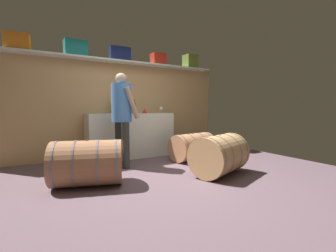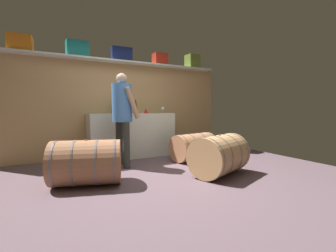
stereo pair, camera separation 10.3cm
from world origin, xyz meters
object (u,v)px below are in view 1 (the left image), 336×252
object	(u,v)px
wine_barrel_flank	(219,155)
wine_barrel_near	(87,163)
toolcase_red	(158,59)
wine_glass	(161,109)
work_cabinet	(131,135)
toolcase_teal	(76,49)
wine_bottle_green	(113,107)
toolcase_olive	(190,62)
toolcase_navy	(120,54)
toolcase_orange	(17,42)
winemaker_pouring	(122,110)
wine_bottle_clear	(124,107)
wine_bottle_amber	(134,107)
red_funnel	(145,111)
wine_barrel_far	(193,147)

from	to	relation	value
wine_barrel_flank	wine_barrel_near	bearing A→B (deg)	146.74
toolcase_red	wine_glass	bearing A→B (deg)	-105.42
work_cabinet	wine_barrel_near	world-z (taller)	work_cabinet
toolcase_teal	wine_bottle_green	xyz separation A→B (m)	(0.72, -0.02, -1.14)
toolcase_olive	wine_barrel_flank	world-z (taller)	toolcase_olive
toolcase_navy	wine_barrel_near	xyz separation A→B (m)	(-1.03, -1.66, -1.92)
work_cabinet	wine_glass	distance (m)	0.92
toolcase_orange	toolcase_navy	distance (m)	1.86
wine_bottle_green	winemaker_pouring	world-z (taller)	winemaker_pouring
wine_bottle_clear	toolcase_olive	bearing A→B (deg)	3.90
toolcase_teal	toolcase_navy	xyz separation A→B (m)	(0.90, 0.00, -0.01)
wine_barrel_near	toolcase_teal	bearing A→B (deg)	103.50
wine_glass	wine_bottle_clear	bearing A→B (deg)	167.76
wine_glass	wine_barrel_flank	size ratio (longest dim) A/B	0.14
wine_bottle_amber	red_funnel	size ratio (longest dim) A/B	2.71
red_funnel	toolcase_red	bearing A→B (deg)	32.46
toolcase_orange	wine_bottle_clear	xyz separation A→B (m)	(1.90, -0.12, -1.13)
toolcase_olive	wine_barrel_far	xyz separation A→B (m)	(-0.72, -1.13, -1.98)
wine_barrel_near	winemaker_pouring	size ratio (longest dim) A/B	0.63
toolcase_red	toolcase_olive	bearing A→B (deg)	-0.16
toolcase_olive	toolcase_red	bearing A→B (deg)	176.72
toolcase_navy	wine_bottle_green	distance (m)	1.15
wine_bottle_amber	wine_barrel_far	world-z (taller)	wine_bottle_amber
toolcase_olive	work_cabinet	size ratio (longest dim) A/B	0.18
toolcase_navy	wine_glass	bearing A→B (deg)	-17.41
wine_barrel_near	wine_barrel_far	xyz separation A→B (m)	(2.18, 0.54, -0.04)
work_cabinet	wine_bottle_clear	size ratio (longest dim) A/B	5.57
toolcase_orange	toolcase_olive	distance (m)	3.73
toolcase_red	wine_glass	xyz separation A→B (m)	(-0.08, -0.30, -1.17)
toolcase_teal	toolcase_red	size ratio (longest dim) A/B	1.31
winemaker_pouring	wine_bottle_amber	bearing A→B (deg)	134.68
wine_bottle_amber	wine_glass	world-z (taller)	wine_bottle_amber
toolcase_orange	red_funnel	xyz separation A→B (m)	(2.29, -0.32, -1.22)
toolcase_olive	wine_bottle_clear	size ratio (longest dim) A/B	1.01
toolcase_teal	wine_barrel_flank	distance (m)	3.42
wine_bottle_clear	wine_glass	bearing A→B (deg)	-12.24
toolcase_navy	toolcase_red	size ratio (longest dim) A/B	1.37
wine_bottle_amber	wine_barrel_far	size ratio (longest dim) A/B	0.30
winemaker_pouring	work_cabinet	bearing A→B (deg)	141.77
wine_bottle_clear	toolcase_orange	bearing A→B (deg)	176.24
wine_barrel_flank	winemaker_pouring	size ratio (longest dim) A/B	0.63
work_cabinet	wine_glass	xyz separation A→B (m)	(0.70, -0.11, 0.58)
toolcase_orange	winemaker_pouring	size ratio (longest dim) A/B	0.23
toolcase_navy	wine_barrel_near	world-z (taller)	toolcase_navy
wine_bottle_green	toolcase_teal	bearing A→B (deg)	178.23
work_cabinet	wine_glass	world-z (taller)	wine_glass
wine_bottle_amber	toolcase_navy	bearing A→B (deg)	124.29
toolcase_olive	winemaker_pouring	size ratio (longest dim) A/B	0.20
toolcase_olive	wine_bottle_clear	world-z (taller)	toolcase_olive
toolcase_red	toolcase_navy	bearing A→B (deg)	179.84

